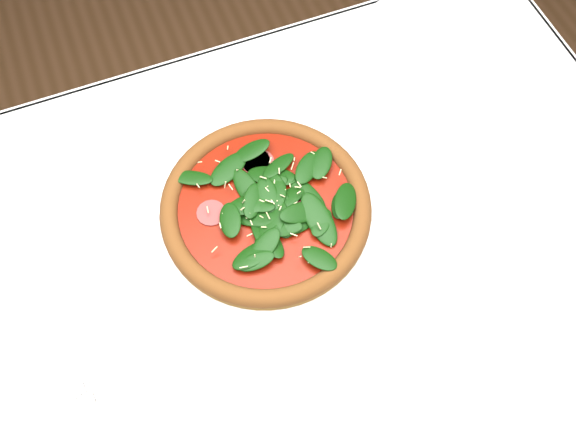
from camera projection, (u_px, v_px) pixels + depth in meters
name	position (u px, v px, depth m)	size (l,w,h in m)	color
ground	(272.00, 398.00, 1.51)	(6.00, 6.00, 0.00)	brown
dining_table	(262.00, 306.00, 0.93)	(1.21, 0.81, 0.75)	silver
plate	(266.00, 213.00, 0.88)	(0.33, 0.33, 0.01)	white
pizza	(266.00, 206.00, 0.87)	(0.37, 0.37, 0.04)	brown
fork	(94.00, 420.00, 0.75)	(0.03, 0.15, 0.00)	silver
saucer_far	(408.00, 25.00, 1.04)	(0.13, 0.13, 0.01)	white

